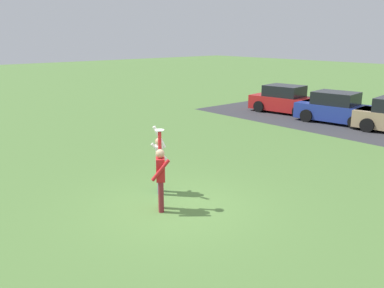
# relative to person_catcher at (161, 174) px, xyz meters

# --- Properties ---
(ground_plane) EXTENTS (120.00, 120.00, 0.00)m
(ground_plane) POSITION_rel_person_catcher_xyz_m (0.15, 0.42, -0.98)
(ground_plane) COLOR #567F3D
(person_catcher) EXTENTS (0.57, 0.54, 2.08)m
(person_catcher) POSITION_rel_person_catcher_xyz_m (0.00, 0.00, 0.00)
(person_catcher) COLOR maroon
(person_catcher) RESTS_ON ground_plane
(person_defender) EXTENTS (0.65, 0.63, 2.05)m
(person_defender) POSITION_rel_person_catcher_xyz_m (-1.00, 0.71, -0.00)
(person_defender) COLOR #3366B7
(person_defender) RESTS_ON ground_plane
(frisbee_disc) EXTENTS (0.24, 0.24, 0.02)m
(frisbee_disc) POSITION_rel_person_catcher_xyz_m (-0.18, 0.13, 1.11)
(frisbee_disc) COLOR white
(frisbee_disc) RESTS_ON person_catcher
(parked_car_red) EXTENTS (4.30, 2.44, 1.59)m
(parked_car_red) POSITION_rel_person_catcher_xyz_m (-6.49, 13.98, -0.25)
(parked_car_red) COLOR red
(parked_car_red) RESTS_ON ground_plane
(parked_car_blue) EXTENTS (4.30, 2.44, 1.59)m
(parked_car_blue) POSITION_rel_person_catcher_xyz_m (-2.98, 13.64, -0.25)
(parked_car_blue) COLOR #233893
(parked_car_blue) RESTS_ON ground_plane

